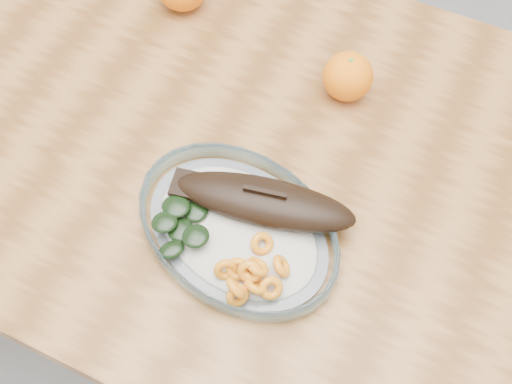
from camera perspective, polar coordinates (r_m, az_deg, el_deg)
ground at (r=1.66m, az=-1.86°, el=-9.85°), size 3.00×3.00×0.00m
dining_table at (r=1.07m, az=-2.84°, el=2.16°), size 1.20×0.80×0.75m
plated_meal at (r=0.89m, az=-1.52°, el=-3.01°), size 0.69×0.69×0.08m
orange_right at (r=1.02m, az=8.16°, el=10.13°), size 0.08×0.08×0.08m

